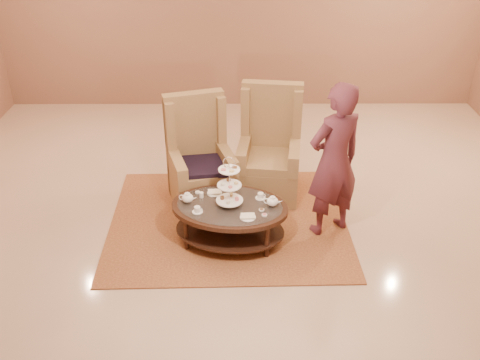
{
  "coord_description": "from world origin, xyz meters",
  "views": [
    {
      "loc": [
        -0.06,
        -4.81,
        3.59
      ],
      "look_at": [
        -0.04,
        0.2,
        0.66
      ],
      "focal_mm": 40.0,
      "sensor_mm": 36.0,
      "label": 1
    }
  ],
  "objects_px": {
    "tea_table": "(230,212)",
    "armchair_right": "(270,158)",
    "armchair_left": "(200,167)",
    "person": "(334,161)"
  },
  "relations": [
    {
      "from": "tea_table",
      "to": "armchair_right",
      "type": "xyz_separation_m",
      "value": [
        0.49,
        1.09,
        0.08
      ]
    },
    {
      "from": "tea_table",
      "to": "armchair_left",
      "type": "distance_m",
      "value": 0.95
    },
    {
      "from": "tea_table",
      "to": "armchair_right",
      "type": "distance_m",
      "value": 1.2
    },
    {
      "from": "armchair_left",
      "to": "armchair_right",
      "type": "xyz_separation_m",
      "value": [
        0.86,
        0.22,
        0.01
      ]
    },
    {
      "from": "armchair_right",
      "to": "person",
      "type": "relative_size",
      "value": 0.78
    },
    {
      "from": "armchair_left",
      "to": "person",
      "type": "height_order",
      "value": "person"
    },
    {
      "from": "tea_table",
      "to": "armchair_left",
      "type": "relative_size",
      "value": 1.04
    },
    {
      "from": "tea_table",
      "to": "person",
      "type": "xyz_separation_m",
      "value": [
        1.12,
        0.21,
        0.5
      ]
    },
    {
      "from": "armchair_left",
      "to": "tea_table",
      "type": "bearing_deg",
      "value": -83.98
    },
    {
      "from": "tea_table",
      "to": "armchair_left",
      "type": "height_order",
      "value": "armchair_left"
    }
  ]
}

